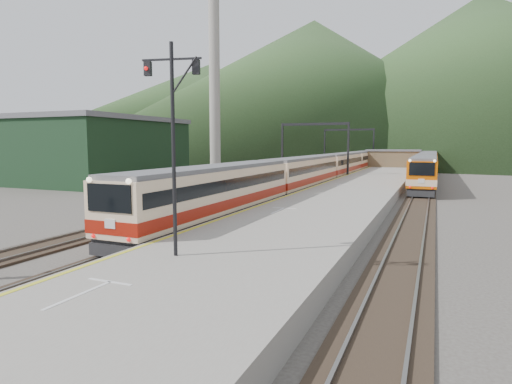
% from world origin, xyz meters
% --- Properties ---
extents(track_main, '(2.60, 200.00, 0.23)m').
position_xyz_m(track_main, '(0.00, 40.00, 0.07)').
color(track_main, black).
rests_on(track_main, ground).
extents(track_far, '(2.60, 200.00, 0.23)m').
position_xyz_m(track_far, '(-5.00, 40.00, 0.07)').
color(track_far, black).
rests_on(track_far, ground).
extents(track_second, '(2.60, 200.00, 0.23)m').
position_xyz_m(track_second, '(11.50, 40.00, 0.07)').
color(track_second, black).
rests_on(track_second, ground).
extents(platform, '(8.00, 100.00, 1.00)m').
position_xyz_m(platform, '(5.60, 38.00, 0.50)').
color(platform, gray).
rests_on(platform, ground).
extents(gantry_near, '(9.55, 0.25, 8.00)m').
position_xyz_m(gantry_near, '(-2.85, 55.00, 5.59)').
color(gantry_near, black).
rests_on(gantry_near, ground).
extents(gantry_far, '(9.55, 0.25, 8.00)m').
position_xyz_m(gantry_far, '(-2.85, 80.00, 5.59)').
color(gantry_far, black).
rests_on(gantry_far, ground).
extents(warehouse, '(14.50, 20.50, 8.60)m').
position_xyz_m(warehouse, '(-28.00, 42.00, 4.32)').
color(warehouse, black).
rests_on(warehouse, ground).
extents(smokestack, '(1.80, 1.80, 30.00)m').
position_xyz_m(smokestack, '(-22.00, 62.00, 15.00)').
color(smokestack, '#9E998E').
rests_on(smokestack, ground).
extents(station_shed, '(9.40, 4.40, 3.10)m').
position_xyz_m(station_shed, '(5.60, 78.00, 2.57)').
color(station_shed, brown).
rests_on(station_shed, platform).
extents(hill_a, '(180.00, 180.00, 60.00)m').
position_xyz_m(hill_a, '(-40.00, 190.00, 30.00)').
color(hill_a, '#2B4420').
rests_on(hill_a, ground).
extents(hill_b, '(220.00, 220.00, 75.00)m').
position_xyz_m(hill_b, '(30.00, 230.00, 37.50)').
color(hill_b, '#2B4420').
rests_on(hill_b, ground).
extents(hill_d, '(200.00, 200.00, 55.00)m').
position_xyz_m(hill_d, '(-120.00, 240.00, 27.50)').
color(hill_d, '#2B4420').
rests_on(hill_d, ground).
extents(main_train, '(2.81, 76.97, 3.43)m').
position_xyz_m(main_train, '(0.00, 50.04, 1.94)').
color(main_train, beige).
rests_on(main_train, track_main).
extents(second_train, '(2.67, 54.86, 3.26)m').
position_xyz_m(second_train, '(11.50, 66.69, 1.86)').
color(second_train, '#D45502').
rests_on(second_train, track_second).
extents(signal_mast, '(2.17, 0.60, 7.66)m').
position_xyz_m(signal_mast, '(3.92, 10.55, 5.64)').
color(signal_mast, black).
rests_on(signal_mast, platform).
extents(short_signal_b, '(0.26, 0.23, 2.27)m').
position_xyz_m(short_signal_b, '(-2.77, 35.14, 1.46)').
color(short_signal_b, black).
rests_on(short_signal_b, ground).
extents(short_signal_c, '(0.27, 0.24, 2.27)m').
position_xyz_m(short_signal_c, '(-6.43, 17.09, 1.46)').
color(short_signal_c, black).
rests_on(short_signal_c, ground).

